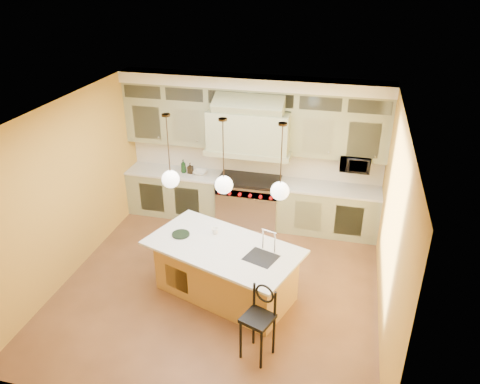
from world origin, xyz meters
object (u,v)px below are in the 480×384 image
(kitchen_island, at_px, (226,269))
(counter_stool, at_px, (259,319))
(range, at_px, (249,200))
(microwave, at_px, (355,163))

(kitchen_island, relative_size, counter_stool, 2.41)
(range, height_order, microwave, microwave)
(counter_stool, bearing_deg, microwave, 93.86)
(kitchen_island, bearing_deg, counter_stool, -36.72)
(kitchen_island, relative_size, microwave, 4.74)
(microwave, bearing_deg, counter_stool, -106.44)
(counter_stool, bearing_deg, range, 125.20)
(range, bearing_deg, kitchen_island, -86.22)
(range, distance_m, microwave, 2.18)
(kitchen_island, bearing_deg, range, 112.88)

